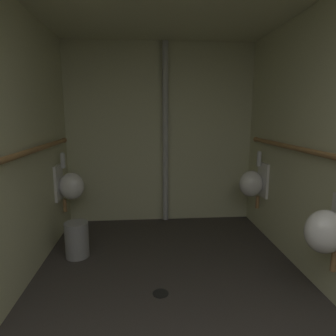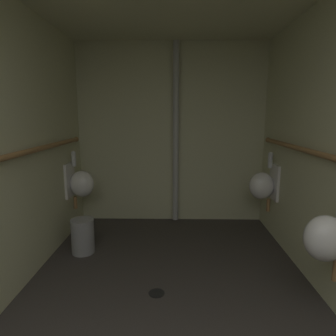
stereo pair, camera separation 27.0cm
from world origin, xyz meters
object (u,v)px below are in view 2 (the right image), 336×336
(urinal_right_mid, at_px, (328,237))
(standpipe_back_wall, at_px, (176,135))
(waste_bin, at_px, (83,236))
(urinal_left_mid, at_px, (80,183))
(urinal_right_far, at_px, (263,185))
(floor_drain, at_px, (157,293))

(urinal_right_mid, distance_m, standpipe_back_wall, 2.40)
(waste_bin, bearing_deg, urinal_left_mid, 107.94)
(waste_bin, bearing_deg, urinal_right_mid, -26.23)
(standpipe_back_wall, xyz_separation_m, waste_bin, (-1.04, -1.00, -1.06))
(urinal_right_mid, height_order, waste_bin, urinal_right_mid)
(urinal_left_mid, relative_size, urinal_right_mid, 1.00)
(urinal_right_far, distance_m, floor_drain, 1.91)
(standpipe_back_wall, bearing_deg, waste_bin, -135.96)
(urinal_left_mid, xyz_separation_m, floor_drain, (1.05, -1.32, -0.66))
(urinal_right_mid, height_order, floor_drain, urinal_right_mid)
(urinal_right_far, distance_m, standpipe_back_wall, 1.33)
(urinal_left_mid, height_order, urinal_right_far, same)
(urinal_left_mid, distance_m, urinal_right_far, 2.32)
(urinal_left_mid, distance_m, standpipe_back_wall, 1.42)
(urinal_right_mid, relative_size, standpipe_back_wall, 0.31)
(urinal_right_far, relative_size, waste_bin, 1.95)
(standpipe_back_wall, bearing_deg, urinal_right_far, -23.93)
(waste_bin, bearing_deg, standpipe_back_wall, 44.04)
(standpipe_back_wall, relative_size, waste_bin, 6.33)
(urinal_left_mid, xyz_separation_m, urinal_right_mid, (2.32, -1.62, 0.00))
(urinal_left_mid, height_order, standpipe_back_wall, standpipe_back_wall)
(standpipe_back_wall, relative_size, floor_drain, 17.53)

